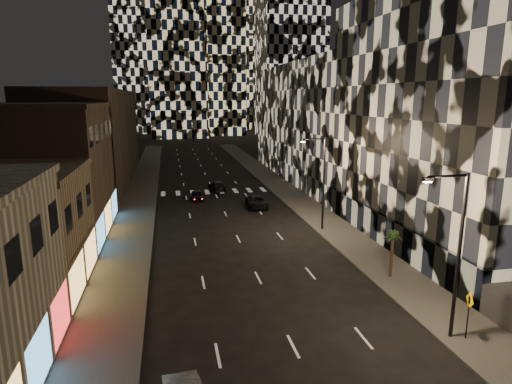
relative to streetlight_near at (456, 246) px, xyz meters
name	(u,v)px	position (x,y,z in m)	size (l,w,h in m)	color
sidewalk_left	(141,194)	(-18.35, 40.00, -5.28)	(4.00, 120.00, 0.15)	#47443F
sidewalk_right	(283,188)	(1.65, 40.00, -5.28)	(4.00, 120.00, 0.15)	#47443F
curb_left	(156,194)	(-16.25, 40.00, -5.28)	(0.20, 120.00, 0.15)	#4C4C47
curb_right	(269,189)	(-0.45, 40.00, -5.28)	(0.20, 120.00, 0.15)	#4C4C47
retail_tan	(1,236)	(-25.35, 11.00, -1.35)	(10.00, 10.00, 8.00)	#8B7053
retail_brown	(48,174)	(-25.35, 23.50, 0.65)	(10.00, 15.00, 12.00)	brown
retail_filler_left	(94,137)	(-25.35, 50.00, 1.65)	(10.00, 40.00, 14.00)	brown
midrise_right	(473,120)	(11.65, 14.50, 5.65)	(16.00, 25.00, 22.00)	#232326
midrise_base	(384,230)	(3.95, 14.50, -3.85)	(0.60, 25.00, 3.00)	#383838
midrise_filler_right	(333,122)	(11.65, 47.00, 3.65)	(16.00, 40.00, 18.00)	#232326
streetlight_near	(456,246)	(0.00, 0.00, 0.00)	(2.55, 0.25, 9.00)	black
streetlight_far	(321,177)	(0.00, 20.00, 0.00)	(2.55, 0.25, 9.00)	black
car_dark_midlane	(197,195)	(-11.01, 35.27, -4.73)	(1.48, 3.68, 1.26)	black
car_dark_oncoming	(217,186)	(-7.85, 40.52, -4.67)	(1.92, 4.73, 1.37)	black
car_dark_rightlane	(257,202)	(-4.31, 29.98, -4.68)	(2.24, 4.86, 1.35)	black
ped_sign	(469,307)	(0.92, -0.35, -3.39)	(0.30, 0.87, 2.68)	black
palm_tree	(393,239)	(1.02, 7.97, -2.32)	(1.78, 1.75, 3.49)	#47331E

